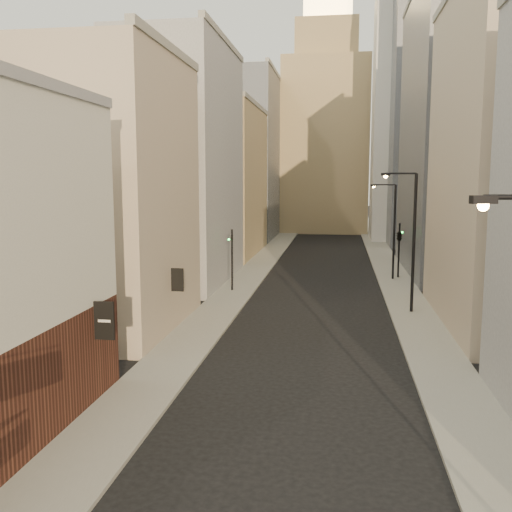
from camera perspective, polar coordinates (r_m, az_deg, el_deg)
The scene contains 14 objects.
sidewalk_left at distance 62.40m, azimuth 0.84°, elevation -0.40°, with size 3.00×140.00×0.15m, color gray.
sidewalk_right at distance 62.07m, azimuth 12.82°, elevation -0.64°, with size 3.00×140.00×0.15m, color gray.
left_bldg_beige at distance 34.97m, azimuth -14.55°, elevation 5.90°, with size 8.00×12.00×16.00m, color #BBA890.
left_bldg_grey at distance 50.10m, azimuth -7.45°, elevation 8.90°, with size 8.00×16.00×20.00m, color gray.
left_bldg_tan at distance 67.60m, azimuth -3.25°, elevation 7.40°, with size 8.00×18.00×17.00m, color tan.
left_bldg_wingrid at distance 87.33m, azimuth -0.60°, elevation 9.81°, with size 8.00×20.00×24.00m, color gray.
right_bldg_wingrid at distance 57.32m, azimuth 19.21°, elevation 11.40°, with size 8.00×20.00×26.00m, color gray.
highrise at distance 87.40m, azimuth 20.09°, elevation 18.37°, with size 21.00×23.00×51.20m.
clock_tower at distance 98.63m, azimuth 7.00°, elevation 12.81°, with size 14.00×14.00×44.90m.
white_tower at distance 85.18m, azimuth 14.42°, elevation 14.08°, with size 8.00×8.00×41.50m.
streetlamp_mid at distance 38.93m, azimuth 15.19°, elevation 2.15°, with size 2.30×1.17×9.37m.
streetlamp_far at distance 51.30m, azimuth 13.43°, elevation 2.95°, with size 2.22×0.22×8.47m.
traffic_light_left at distance 44.95m, azimuth -2.42°, elevation 0.99°, with size 0.61×0.55×5.00m.
traffic_light_right at distance 52.36m, azimuth 14.14°, elevation 2.04°, with size 0.79×0.79×5.00m.
Camera 1 is at (1.56, -6.22, 9.05)m, focal length 40.00 mm.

